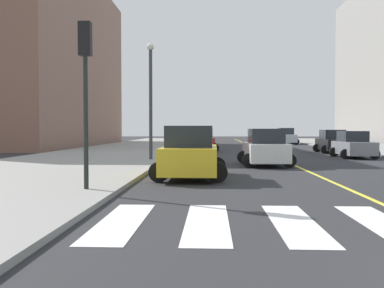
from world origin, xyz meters
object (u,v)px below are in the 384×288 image
object	(u,v)px
car_silver_nearest	(286,137)
car_yellow_third	(190,154)
car_gray_fifth	(353,145)
street_lamp	(151,90)
traffic_light_far_corner	(86,72)
car_black_sixth	(333,142)
car_red_second	(203,141)
car_white_fourth	(265,148)

from	to	relation	value
car_silver_nearest	car_yellow_third	bearing A→B (deg)	75.98
car_silver_nearest	car_gray_fifth	world-z (taller)	car_silver_nearest
street_lamp	car_silver_nearest	bearing A→B (deg)	66.74
traffic_light_far_corner	car_gray_fifth	bearing A→B (deg)	51.89
car_silver_nearest	car_black_sixth	distance (m)	20.42
car_gray_fifth	car_black_sixth	world-z (taller)	car_black_sixth
car_black_sixth	traffic_light_far_corner	bearing A→B (deg)	59.45
car_black_sixth	street_lamp	distance (m)	17.16
car_gray_fifth	traffic_light_far_corner	size ratio (longest dim) A/B	0.82
car_red_second	car_gray_fifth	bearing A→B (deg)	-37.60
car_yellow_third	street_lamp	size ratio (longest dim) A/B	0.67
street_lamp	car_white_fourth	bearing A→B (deg)	-21.23
car_white_fourth	car_gray_fifth	bearing A→B (deg)	42.89
car_silver_nearest	car_gray_fifth	size ratio (longest dim) A/B	1.15
car_white_fourth	traffic_light_far_corner	distance (m)	12.63
car_gray_fifth	car_red_second	bearing A→B (deg)	-37.29
car_red_second	traffic_light_far_corner	bearing A→B (deg)	-98.19
car_red_second	car_silver_nearest	bearing A→B (deg)	60.17
street_lamp	car_red_second	bearing A→B (deg)	76.24
car_yellow_third	car_white_fourth	size ratio (longest dim) A/B	1.04
car_white_fourth	car_black_sixth	size ratio (longest dim) A/B	1.05
car_yellow_third	car_white_fourth	xyz separation A→B (m)	(3.69, 6.15, -0.05)
car_silver_nearest	car_gray_fifth	distance (m)	26.48
car_white_fourth	car_gray_fifth	size ratio (longest dim) A/B	1.09
car_yellow_third	street_lamp	distance (m)	9.68
car_gray_fifth	street_lamp	distance (m)	14.19
car_red_second	street_lamp	xyz separation A→B (m)	(-2.84, -11.61, 3.33)
car_silver_nearest	car_red_second	bearing A→B (deg)	62.22
car_yellow_third	car_black_sixth	bearing A→B (deg)	60.65
car_black_sixth	street_lamp	world-z (taller)	street_lamp
car_silver_nearest	car_red_second	world-z (taller)	car_silver_nearest
car_yellow_third	car_gray_fifth	bearing A→B (deg)	51.00
car_yellow_third	car_black_sixth	distance (m)	21.58
car_silver_nearest	car_red_second	xyz separation A→B (m)	(-10.27, -18.89, -0.05)
traffic_light_far_corner	car_white_fourth	bearing A→B (deg)	57.67
car_yellow_third	car_gray_fifth	distance (m)	16.40
car_white_fourth	street_lamp	size ratio (longest dim) A/B	0.64
car_red_second	street_lamp	bearing A→B (deg)	-105.06
car_black_sixth	car_gray_fifth	bearing A→B (deg)	87.27
traffic_light_far_corner	car_yellow_third	bearing A→B (deg)	55.79
car_black_sixth	car_red_second	bearing A→B (deg)	-8.20
car_gray_fifth	car_black_sixth	size ratio (longest dim) A/B	0.97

